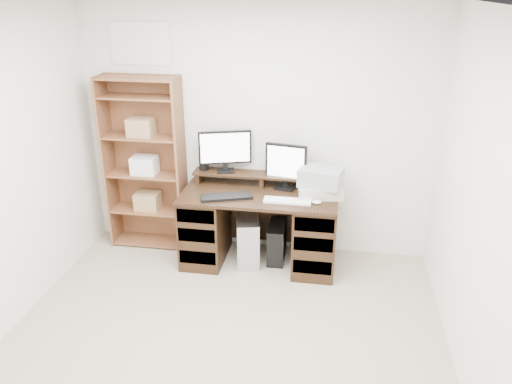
% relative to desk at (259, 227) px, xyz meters
% --- Properties ---
extents(room, '(3.54, 4.04, 2.54)m').
position_rel_desk_xyz_m(room, '(-0.09, -1.64, 0.86)').
color(room, tan).
rests_on(room, ground).
extents(desk, '(1.50, 0.70, 0.75)m').
position_rel_desk_xyz_m(desk, '(0.00, 0.00, 0.00)').
color(desk, black).
rests_on(desk, ground).
extents(riser_shelf, '(1.40, 0.22, 0.12)m').
position_rel_desk_xyz_m(riser_shelf, '(0.00, 0.21, 0.45)').
color(riser_shelf, black).
rests_on(riser_shelf, desk).
extents(monitor_wide, '(0.51, 0.20, 0.41)m').
position_rel_desk_xyz_m(monitor_wide, '(-0.38, 0.23, 0.71)').
color(monitor_wide, black).
rests_on(monitor_wide, riser_shelf).
extents(monitor_small, '(0.41, 0.18, 0.45)m').
position_rel_desk_xyz_m(monitor_small, '(0.23, 0.17, 0.60)').
color(monitor_small, black).
rests_on(monitor_small, desk).
extents(speaker, '(0.09, 0.09, 0.18)m').
position_rel_desk_xyz_m(speaker, '(-0.60, 0.23, 0.57)').
color(speaker, black).
rests_on(speaker, riser_shelf).
extents(keyboard_black, '(0.51, 0.31, 0.03)m').
position_rel_desk_xyz_m(keyboard_black, '(-0.29, -0.17, 0.37)').
color(keyboard_black, black).
rests_on(keyboard_black, desk).
extents(keyboard_white, '(0.44, 0.13, 0.02)m').
position_rel_desk_xyz_m(keyboard_white, '(0.29, -0.16, 0.37)').
color(keyboard_white, white).
rests_on(keyboard_white, desk).
extents(mouse, '(0.09, 0.06, 0.04)m').
position_rel_desk_xyz_m(mouse, '(0.55, -0.16, 0.38)').
color(mouse, white).
rests_on(mouse, desk).
extents(printer, '(0.45, 0.36, 0.10)m').
position_rel_desk_xyz_m(printer, '(0.58, 0.05, 0.41)').
color(printer, '#B4AB9D').
rests_on(printer, desk).
extents(basket, '(0.44, 0.36, 0.17)m').
position_rel_desk_xyz_m(basket, '(0.58, 0.05, 0.55)').
color(basket, '#9B9FA5').
rests_on(basket, printer).
extents(tower_silver, '(0.32, 0.52, 0.48)m').
position_rel_desk_xyz_m(tower_silver, '(-0.12, 0.01, -0.15)').
color(tower_silver, '#B4B6BB').
rests_on(tower_silver, ground).
extents(tower_black, '(0.17, 0.39, 0.38)m').
position_rel_desk_xyz_m(tower_black, '(0.17, 0.07, -0.20)').
color(tower_black, black).
rests_on(tower_black, ground).
extents(bookshelf, '(0.80, 0.30, 1.80)m').
position_rel_desk_xyz_m(bookshelf, '(-1.22, 0.21, 0.53)').
color(bookshelf, brown).
rests_on(bookshelf, ground).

